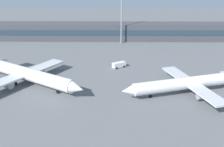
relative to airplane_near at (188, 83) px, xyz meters
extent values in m
plane|color=slate|center=(-23.37, 8.07, -3.15)|extent=(400.00, 400.00, 0.00)
cube|color=#3F4247|center=(-23.37, 67.81, 1.35)|extent=(148.81, 12.00, 9.00)
cube|color=#263847|center=(-23.37, 61.76, 1.80)|extent=(141.37, 0.16, 2.80)
cylinder|color=white|center=(0.26, 0.08, 0.04)|extent=(34.34, 13.58, 3.67)
cone|color=white|center=(-17.96, -5.43, 0.04)|extent=(4.87, 4.51, 3.49)
cube|color=silver|center=(1.18, 0.36, -0.25)|extent=(12.82, 29.07, 0.48)
cylinder|color=gray|center=(-0.50, 5.90, -1.62)|extent=(3.52, 2.74, 1.93)
cylinder|color=gray|center=(2.86, -5.19, -1.62)|extent=(3.52, 2.74, 1.93)
cylinder|color=black|center=(-11.39, -3.44, -2.67)|extent=(1.04, 0.65, 0.97)
cylinder|color=black|center=(1.38, 3.04, -2.67)|extent=(1.04, 0.65, 0.97)
cylinder|color=black|center=(2.83, -1.77, -2.67)|extent=(1.04, 0.65, 0.97)
cylinder|color=white|center=(-50.51, 6.30, 0.39)|extent=(35.06, 23.74, 4.08)
cone|color=white|center=(-32.49, -4.80, 0.39)|extent=(5.85, 5.65, 3.88)
cube|color=silver|center=(-51.42, 6.86, 0.07)|extent=(21.28, 30.13, 0.54)
cylinder|color=gray|center=(-54.80, 1.37, -1.44)|extent=(4.05, 3.63, 2.15)
cylinder|color=gray|center=(-48.05, 12.35, -1.44)|extent=(4.05, 3.63, 2.15)
cylinder|color=black|center=(-38.99, -0.80, -2.61)|extent=(1.14, 0.93, 1.07)
cylinder|color=black|center=(-53.80, 5.05, -2.61)|extent=(1.14, 0.93, 1.07)
cylinder|color=black|center=(-50.88, 9.80, -2.61)|extent=(1.14, 0.93, 1.07)
cube|color=white|center=(-20.18, 22.12, -2.02)|extent=(5.48, 4.43, 1.90)
cube|color=#1E2633|center=(-18.47, 23.17, -1.52)|extent=(1.13, 1.70, 0.70)
cylinder|color=black|center=(-18.19, 22.15, -2.77)|extent=(0.79, 0.64, 0.76)
cylinder|color=black|center=(-19.26, 23.88, -2.77)|extent=(0.79, 0.64, 0.76)
cylinder|color=black|center=(-21.09, 20.37, -2.77)|extent=(0.79, 0.64, 0.76)
cylinder|color=black|center=(-22.16, 22.10, -2.77)|extent=(0.79, 0.64, 0.76)
cylinder|color=gray|center=(-18.50, 59.07, 11.08)|extent=(0.70, 0.70, 28.46)
camera|label=1|loc=(-21.87, -68.47, 29.93)|focal=40.01mm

